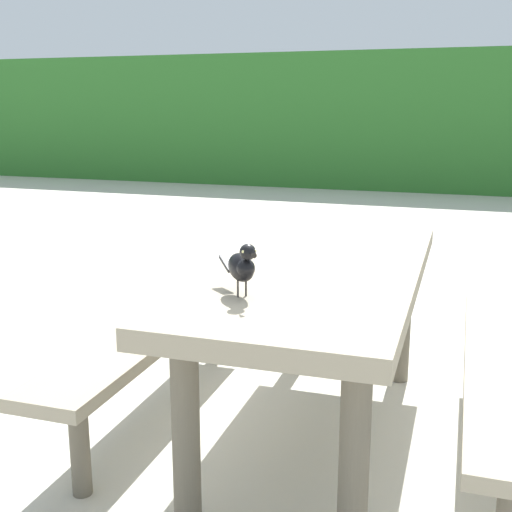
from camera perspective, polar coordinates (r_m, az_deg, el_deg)
The scene contains 4 objects.
ground_plane at distance 3.07m, azimuth 4.76°, elevation -12.99°, with size 60.00×60.00×0.00m, color beige.
hedge_wall at distance 11.09m, azimuth 15.73°, elevation 11.26°, with size 28.00×1.37×2.16m, color #2D6B28.
picnic_table_foreground at distance 2.59m, azimuth 5.50°, elevation -4.69°, with size 1.71×1.81×0.74m.
bird_grackle at distance 2.08m, azimuth -1.22°, elevation -0.87°, with size 0.21×0.23×0.18m.
Camera 1 is at (0.65, -2.68, 1.35)m, focal length 45.77 mm.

